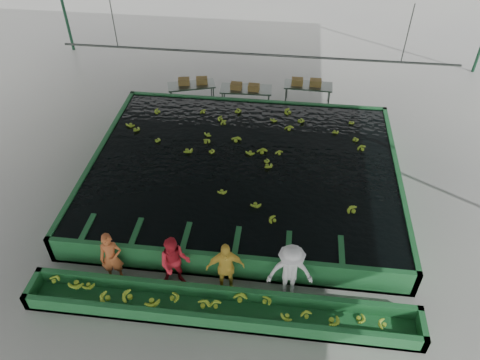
# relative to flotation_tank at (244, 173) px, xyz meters

# --- Properties ---
(ground) EXTENTS (80.00, 80.00, 0.00)m
(ground) POSITION_rel_flotation_tank_xyz_m (0.00, -1.50, -0.45)
(ground) COLOR gray
(ground) RESTS_ON ground
(shed_roof) EXTENTS (20.00, 22.00, 0.04)m
(shed_roof) POSITION_rel_flotation_tank_xyz_m (0.00, -1.50, 4.55)
(shed_roof) COLOR gray
(shed_roof) RESTS_ON shed_posts
(shed_posts) EXTENTS (20.00, 22.00, 5.00)m
(shed_posts) POSITION_rel_flotation_tank_xyz_m (0.00, -1.50, 2.05)
(shed_posts) COLOR #1B472E
(shed_posts) RESTS_ON ground
(flotation_tank) EXTENTS (10.00, 8.00, 0.90)m
(flotation_tank) POSITION_rel_flotation_tank_xyz_m (0.00, 0.00, 0.00)
(flotation_tank) COLOR #1E6330
(flotation_tank) RESTS_ON ground
(tank_water) EXTENTS (9.70, 7.70, 0.00)m
(tank_water) POSITION_rel_flotation_tank_xyz_m (0.00, -0.00, 0.40)
(tank_water) COLOR black
(tank_water) RESTS_ON flotation_tank
(sorting_trough) EXTENTS (10.00, 1.00, 0.50)m
(sorting_trough) POSITION_rel_flotation_tank_xyz_m (0.00, -5.10, -0.20)
(sorting_trough) COLOR #1E6330
(sorting_trough) RESTS_ON ground
(cableway_rail) EXTENTS (0.08, 0.08, 14.00)m
(cableway_rail) POSITION_rel_flotation_tank_xyz_m (0.00, 3.50, 2.55)
(cableway_rail) COLOR #59605B
(cableway_rail) RESTS_ON shed_roof
(rail_hanger_left) EXTENTS (0.04, 0.04, 2.00)m
(rail_hanger_left) POSITION_rel_flotation_tank_xyz_m (-5.00, 3.50, 3.55)
(rail_hanger_left) COLOR #59605B
(rail_hanger_left) RESTS_ON shed_roof
(rail_hanger_right) EXTENTS (0.04, 0.04, 2.00)m
(rail_hanger_right) POSITION_rel_flotation_tank_xyz_m (5.00, 3.50, 3.55)
(rail_hanger_right) COLOR #59605B
(rail_hanger_right) RESTS_ON shed_roof
(worker_a) EXTENTS (0.67, 0.52, 1.63)m
(worker_a) POSITION_rel_flotation_tank_xyz_m (-3.00, -4.30, 0.36)
(worker_a) COLOR #BF5D2D
(worker_a) RESTS_ON ground
(worker_b) EXTENTS (0.94, 0.79, 1.70)m
(worker_b) POSITION_rel_flotation_tank_xyz_m (-1.30, -4.30, 0.40)
(worker_b) COLOR red
(worker_b) RESTS_ON ground
(worker_c) EXTENTS (1.06, 0.62, 1.70)m
(worker_c) POSITION_rel_flotation_tank_xyz_m (0.02, -4.30, 0.40)
(worker_c) COLOR yellow
(worker_c) RESTS_ON ground
(worker_d) EXTENTS (1.24, 0.79, 1.82)m
(worker_d) POSITION_rel_flotation_tank_xyz_m (1.68, -4.30, 0.46)
(worker_d) COLOR silver
(worker_d) RESTS_ON ground
(packing_table_left) EXTENTS (2.05, 1.31, 0.87)m
(packing_table_left) POSITION_rel_flotation_tank_xyz_m (-2.72, 4.87, -0.02)
(packing_table_left) COLOR #59605B
(packing_table_left) RESTS_ON ground
(packing_table_mid) EXTENTS (2.08, 0.90, 0.93)m
(packing_table_mid) POSITION_rel_flotation_tank_xyz_m (-0.45, 4.71, 0.02)
(packing_table_mid) COLOR #59605B
(packing_table_mid) RESTS_ON ground
(packing_table_right) EXTENTS (1.97, 0.85, 0.88)m
(packing_table_right) POSITION_rel_flotation_tank_xyz_m (2.04, 5.39, -0.01)
(packing_table_right) COLOR #59605B
(packing_table_right) RESTS_ON ground
(box_stack_left) EXTENTS (1.23, 0.57, 0.26)m
(box_stack_left) POSITION_rel_flotation_tank_xyz_m (-2.66, 4.94, 0.42)
(box_stack_left) COLOR olive
(box_stack_left) RESTS_ON packing_table_left
(box_stack_mid) EXTENTS (1.16, 0.38, 0.25)m
(box_stack_mid) POSITION_rel_flotation_tank_xyz_m (-0.49, 4.63, 0.49)
(box_stack_mid) COLOR olive
(box_stack_mid) RESTS_ON packing_table_mid
(box_stack_right) EXTENTS (1.20, 0.34, 0.26)m
(box_stack_right) POSITION_rel_flotation_tank_xyz_m (1.94, 5.38, 0.43)
(box_stack_right) COLOR olive
(box_stack_right) RESTS_ON packing_table_right
(floating_bananas) EXTENTS (9.28, 6.33, 0.13)m
(floating_bananas) POSITION_rel_flotation_tank_xyz_m (0.00, 0.80, 0.40)
(floating_bananas) COLOR #8BB024
(floating_bananas) RESTS_ON tank_water
(trough_bananas) EXTENTS (9.39, 0.63, 0.13)m
(trough_bananas) POSITION_rel_flotation_tank_xyz_m (0.00, -5.10, -0.05)
(trough_bananas) COLOR #8BB024
(trough_bananas) RESTS_ON sorting_trough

